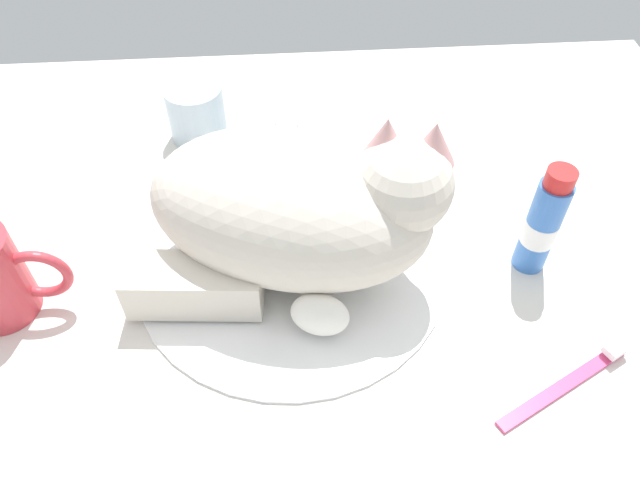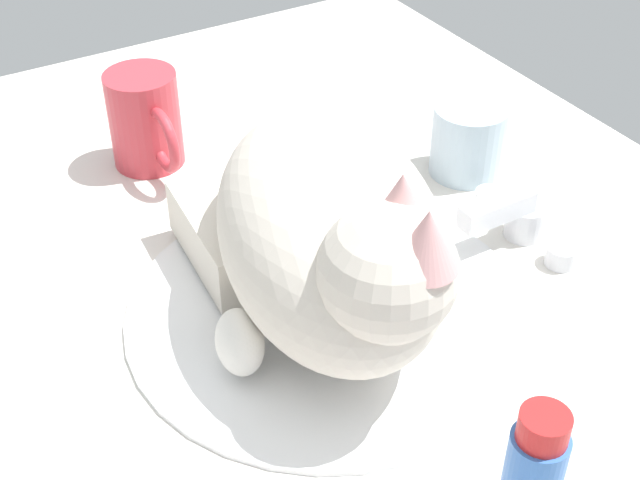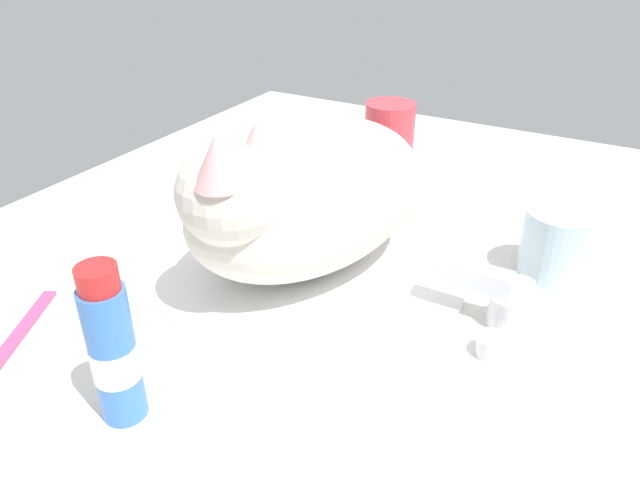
{
  "view_description": "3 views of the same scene",
  "coord_description": "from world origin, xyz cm",
  "px_view_note": "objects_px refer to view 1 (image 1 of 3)",
  "views": [
    {
      "loc": [
        -0.19,
        -41.34,
        49.72
      ],
      "look_at": [
        2.69,
        -1.36,
        4.88
      ],
      "focal_mm": 34.12,
      "sensor_mm": 36.0,
      "label": 1
    },
    {
      "loc": [
        45.72,
        -27.82,
        48.39
      ],
      "look_at": [
        -1.92,
        0.36,
        5.95
      ],
      "focal_mm": 49.9,
      "sensor_mm": 36.0,
      "label": 2
    },
    {
      "loc": [
        46.63,
        27.09,
        33.54
      ],
      "look_at": [
        0.75,
        1.48,
        3.98
      ],
      "focal_mm": 33.62,
      "sensor_mm": 36.0,
      "label": 3
    }
  ],
  "objects_px": {
    "toothpaste_bottle": "(544,224)",
    "cat": "(302,209)",
    "toothbrush": "(573,380)",
    "faucet": "(287,132)",
    "rinse_cup": "(198,112)"
  },
  "relations": [
    {
      "from": "cat",
      "to": "toothbrush",
      "type": "relative_size",
      "value": 2.3
    },
    {
      "from": "cat",
      "to": "toothbrush",
      "type": "height_order",
      "value": "cat"
    },
    {
      "from": "faucet",
      "to": "cat",
      "type": "bearing_deg",
      "value": -87.07
    },
    {
      "from": "toothbrush",
      "to": "faucet",
      "type": "bearing_deg",
      "value": 124.75
    },
    {
      "from": "cat",
      "to": "rinse_cup",
      "type": "distance_m",
      "value": 0.26
    },
    {
      "from": "toothpaste_bottle",
      "to": "cat",
      "type": "bearing_deg",
      "value": 176.88
    },
    {
      "from": "rinse_cup",
      "to": "toothpaste_bottle",
      "type": "height_order",
      "value": "toothpaste_bottle"
    },
    {
      "from": "toothpaste_bottle",
      "to": "rinse_cup",
      "type": "bearing_deg",
      "value": 145.97
    },
    {
      "from": "rinse_cup",
      "to": "toothbrush",
      "type": "xyz_separation_m",
      "value": [
        0.36,
        -0.38,
        -0.03
      ]
    },
    {
      "from": "faucet",
      "to": "rinse_cup",
      "type": "xyz_separation_m",
      "value": [
        -0.11,
        0.03,
        0.01
      ]
    },
    {
      "from": "cat",
      "to": "rinse_cup",
      "type": "bearing_deg",
      "value": 117.63
    },
    {
      "from": "faucet",
      "to": "toothpaste_bottle",
      "type": "distance_m",
      "value": 0.33
    },
    {
      "from": "toothpaste_bottle",
      "to": "toothbrush",
      "type": "bearing_deg",
      "value": -91.49
    },
    {
      "from": "cat",
      "to": "toothbrush",
      "type": "bearing_deg",
      "value": -33.33
    },
    {
      "from": "cat",
      "to": "toothpaste_bottle",
      "type": "bearing_deg",
      "value": -3.12
    }
  ]
}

